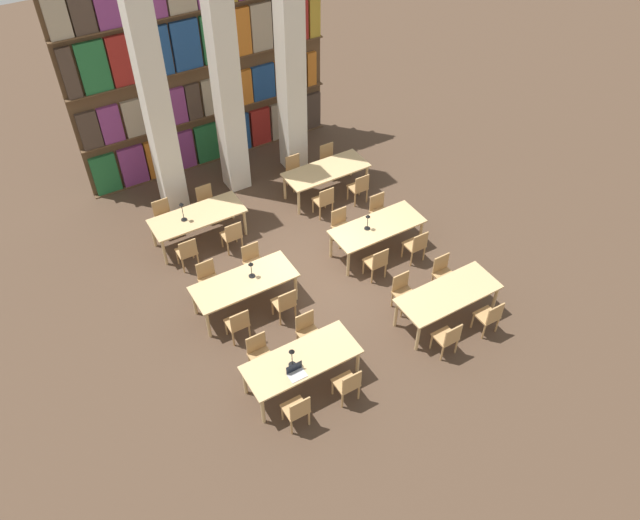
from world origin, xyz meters
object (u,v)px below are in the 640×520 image
(laptop, at_px, (296,373))
(chair_7, at_px, (443,273))
(pillar_center, at_px, (226,80))
(chair_1, at_px, (259,353))
(desk_lamp_2, at_px, (368,219))
(chair_15, at_px, (379,210))
(chair_22, at_px, (359,187))
(chair_2, at_px, (348,384))
(chair_20, at_px, (324,200))
(pillar_left, at_px, (155,99))
(chair_0, at_px, (297,410))
(chair_4, at_px, (448,338))
(chair_13, at_px, (341,225))
(chair_23, at_px, (329,159))
(reading_table_2, at_px, (244,284))
(desk_lamp_3, at_px, (182,208))
(reading_table_0, at_px, (302,362))
(chair_16, at_px, (187,252))
(reading_table_3, at_px, (377,228))
(chair_18, at_px, (232,235))
(desk_lamp_1, at_px, (251,267))
(reading_table_5, at_px, (326,172))
(desk_lamp_0, at_px, (292,355))
(chair_9, at_px, (209,279))
(reading_table_4, at_px, (198,218))
(chair_14, at_px, (416,245))
(chair_6, at_px, (489,316))
(chair_3, at_px, (308,331))
(chair_8, at_px, (238,323))
(chair_17, at_px, (164,216))
(pillar_right, at_px, (291,62))
(reading_table_1, at_px, (448,296))
(chair_11, at_px, (253,261))
(chair_21, at_px, (295,171))
(chair_19, at_px, (207,201))
(chair_12, at_px, (377,262))
(chair_10, at_px, (285,303))

(laptop, height_order, chair_7, laptop)
(pillar_center, relative_size, chair_1, 6.92)
(chair_1, height_order, desk_lamp_2, desk_lamp_2)
(chair_15, relative_size, chair_22, 1.00)
(chair_2, relative_size, laptop, 2.71)
(chair_1, relative_size, chair_20, 1.00)
(pillar_left, bearing_deg, chair_0, -93.77)
(chair_22, bearing_deg, chair_4, -103.71)
(pillar_left, bearing_deg, chair_13, -48.97)
(laptop, relative_size, chair_23, 0.37)
(reading_table_2, distance_m, desk_lamp_3, 2.54)
(reading_table_0, xyz_separation_m, chair_16, (-0.61, 4.11, -0.22))
(reading_table_3, relative_size, chair_18, 2.51)
(reading_table_2, bearing_deg, desk_lamp_1, 11.64)
(laptop, xyz_separation_m, chair_20, (3.23, 4.37, -0.34))
(reading_table_5, bearing_deg, pillar_center, 138.90)
(reading_table_0, xyz_separation_m, reading_table_2, (-0.03, 2.35, 0.00))
(chair_4, bearing_deg, chair_1, 155.04)
(desk_lamp_0, xyz_separation_m, desk_lamp_1, (0.39, 2.42, -0.03))
(chair_9, bearing_deg, desk_lamp_2, 169.71)
(reading_table_4, relative_size, chair_16, 2.51)
(chair_4, bearing_deg, chair_14, 65.72)
(chair_6, relative_size, reading_table_3, 0.40)
(chair_3, relative_size, chair_20, 1.00)
(desk_lamp_1, height_order, reading_table_4, desk_lamp_1)
(chair_6, bearing_deg, laptop, 172.18)
(chair_6, height_order, chair_23, same)
(chair_8, distance_m, desk_lamp_3, 3.28)
(chair_17, relative_size, chair_20, 1.00)
(pillar_right, height_order, reading_table_2, pillar_right)
(reading_table_1, distance_m, chair_6, 0.91)
(chair_4, distance_m, chair_11, 4.51)
(pillar_right, xyz_separation_m, chair_17, (-4.02, -0.86, -2.53))
(chair_2, xyz_separation_m, chair_22, (3.46, 4.85, 0.00))
(pillar_center, xyz_separation_m, chair_8, (-2.22, -4.80, -2.53))
(chair_9, relative_size, chair_21, 1.00)
(chair_14, xyz_separation_m, reading_table_5, (-0.44, 3.20, 0.22))
(chair_1, xyz_separation_m, chair_19, (1.01, 4.84, 0.00))
(reading_table_1, xyz_separation_m, chair_19, (-2.88, 5.65, -0.22))
(chair_11, height_order, desk_lamp_2, desk_lamp_2)
(chair_11, bearing_deg, chair_12, 148.43)
(chair_4, relative_size, chair_17, 1.00)
(desk_lamp_3, bearing_deg, pillar_right, 22.98)
(reading_table_3, bearing_deg, chair_2, -131.91)
(chair_12, bearing_deg, chair_9, 157.16)
(chair_2, bearing_deg, pillar_left, 94.75)
(chair_7, relative_size, chair_19, 1.00)
(chair_6, relative_size, chair_19, 1.00)
(chair_10, bearing_deg, chair_16, 114.43)
(chair_12, relative_size, desk_lamp_2, 2.12)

